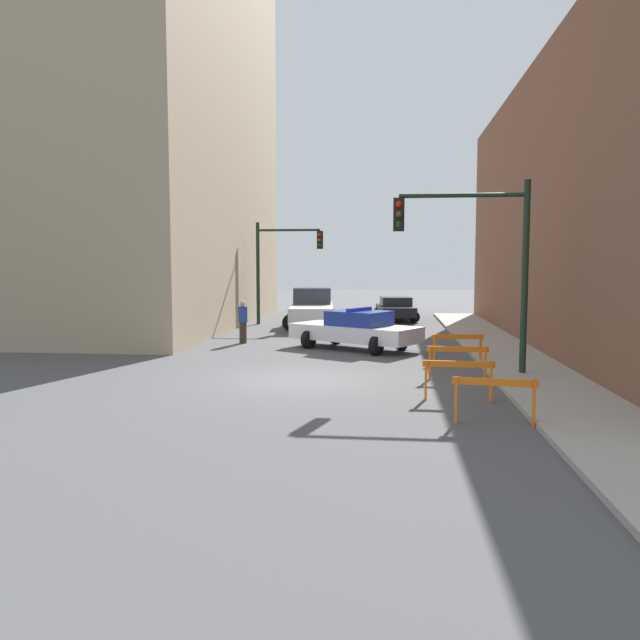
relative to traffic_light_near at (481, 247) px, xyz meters
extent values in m
plane|color=#4C4C4F|center=(-4.73, -1.09, -3.53)|extent=(120.00, 120.00, 0.00)
cube|color=#9E998E|center=(1.47, -1.09, -3.47)|extent=(2.40, 44.00, 0.12)
cube|color=tan|center=(-16.73, 12.91, 8.50)|extent=(14.00, 20.00, 24.07)
cylinder|color=black|center=(1.17, 0.01, -0.81)|extent=(0.18, 0.18, 5.20)
cylinder|color=black|center=(-0.53, 0.01, 1.39)|extent=(3.40, 0.12, 0.12)
cube|color=black|center=(-2.23, 0.01, 0.89)|extent=(0.30, 0.22, 0.90)
sphere|color=red|center=(-2.23, -0.14, 1.16)|extent=(0.18, 0.18, 0.18)
sphere|color=#4C3D0C|center=(-2.23, -0.14, 0.89)|extent=(0.18, 0.18, 0.18)
sphere|color=#0C4219|center=(-2.23, -0.14, 0.62)|extent=(0.18, 0.18, 0.18)
cylinder|color=black|center=(-9.13, 14.10, -0.93)|extent=(0.18, 0.18, 5.20)
cylinder|color=black|center=(-7.53, 14.10, 1.27)|extent=(3.20, 0.12, 0.12)
cube|color=black|center=(-5.93, 14.10, 0.77)|extent=(0.30, 0.22, 0.90)
sphere|color=red|center=(-5.93, 13.96, 1.04)|extent=(0.18, 0.18, 0.18)
sphere|color=#4C3D0C|center=(-5.93, 13.96, 0.77)|extent=(0.18, 0.18, 0.18)
sphere|color=#0C4219|center=(-5.93, 13.96, 0.50)|extent=(0.18, 0.18, 0.18)
cube|color=white|center=(-3.68, 5.07, -2.93)|extent=(4.98, 4.01, 0.55)
cube|color=navy|center=(-3.52, 4.97, -2.39)|extent=(2.53, 2.41, 0.52)
cylinder|color=black|center=(-5.37, 5.10, -3.20)|extent=(0.53, 0.68, 0.66)
cylinder|color=black|center=(-4.49, 6.55, -3.20)|extent=(0.53, 0.68, 0.66)
cylinder|color=black|center=(-2.88, 3.59, -3.20)|extent=(0.53, 0.68, 0.66)
cylinder|color=black|center=(-2.00, 5.05, -3.20)|extent=(0.53, 0.68, 0.66)
cube|color=#2633BF|center=(-3.52, 4.97, -2.07)|extent=(0.89, 1.29, 0.12)
cube|color=silver|center=(-6.17, 12.63, -2.78)|extent=(2.51, 5.57, 0.70)
cube|color=#2D333D|center=(-6.28, 13.70, -2.03)|extent=(2.00, 1.90, 0.80)
cylinder|color=black|center=(-7.25, 14.20, -3.13)|extent=(0.82, 0.34, 0.80)
cylinder|color=black|center=(-5.42, 14.38, -3.13)|extent=(0.82, 0.34, 0.80)
cylinder|color=black|center=(-6.93, 10.87, -3.13)|extent=(0.82, 0.34, 0.80)
cylinder|color=black|center=(-5.10, 11.05, -3.13)|extent=(0.82, 0.34, 0.80)
cube|color=black|center=(-2.09, 16.91, -2.96)|extent=(2.22, 4.46, 0.52)
cube|color=#232833|center=(-2.07, 16.74, -2.46)|extent=(1.75, 1.95, 0.48)
cylinder|color=black|center=(-3.04, 18.16, -3.22)|extent=(0.64, 0.28, 0.62)
cylinder|color=black|center=(-1.40, 18.32, -3.22)|extent=(0.64, 0.28, 0.62)
cylinder|color=black|center=(-2.78, 15.50, -3.22)|extent=(0.64, 0.28, 0.62)
cylinder|color=black|center=(-1.13, 15.67, -3.22)|extent=(0.64, 0.28, 0.62)
cylinder|color=#382D23|center=(-8.11, 6.34, -3.12)|extent=(0.39, 0.39, 0.82)
cylinder|color=navy|center=(-8.11, 6.34, -2.40)|extent=(0.50, 0.50, 0.62)
sphere|color=tan|center=(-8.11, 6.34, -1.98)|extent=(0.31, 0.31, 0.22)
cube|color=orange|center=(-0.47, -5.36, -2.70)|extent=(1.59, 0.24, 0.14)
cube|color=orange|center=(-1.18, -5.28, -3.08)|extent=(0.07, 0.16, 0.90)
cube|color=orange|center=(0.25, -5.45, -3.08)|extent=(0.07, 0.16, 0.90)
cube|color=orange|center=(-0.91, -3.25, -2.70)|extent=(1.60, 0.11, 0.14)
cube|color=orange|center=(-1.63, -3.22, -3.08)|extent=(0.06, 0.16, 0.90)
cube|color=orange|center=(-0.19, -3.27, -3.08)|extent=(0.06, 0.16, 0.90)
cube|color=orange|center=(-0.65, -0.71, -2.70)|extent=(1.60, 0.08, 0.14)
cube|color=orange|center=(-1.37, -0.70, -3.08)|extent=(0.05, 0.16, 0.90)
cube|color=orange|center=(0.07, -0.72, -3.08)|extent=(0.05, 0.16, 0.90)
cube|color=orange|center=(-0.34, 2.19, -2.70)|extent=(1.59, 0.26, 0.14)
cube|color=orange|center=(-1.05, 2.10, -3.08)|extent=(0.07, 0.17, 0.90)
cube|color=orange|center=(0.38, 2.28, -3.08)|extent=(0.07, 0.17, 0.90)
camera|label=1|loc=(-2.51, -17.34, -0.47)|focal=35.00mm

